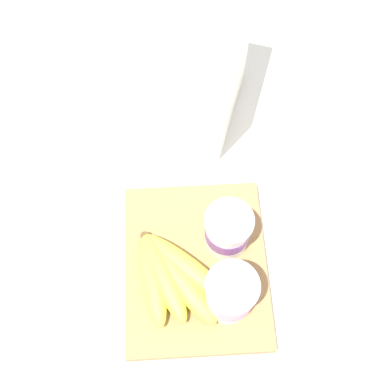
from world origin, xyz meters
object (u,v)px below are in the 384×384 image
at_px(cutting_board, 196,266).
at_px(yogurt_cup_back, 230,294).
at_px(cereal_box, 220,72).
at_px(banana_bunch, 172,276).
at_px(yogurt_cup_front, 228,231).

xyz_separation_m(cutting_board, yogurt_cup_back, (0.06, 0.05, 0.06)).
distance_m(cutting_board, cereal_box, 0.33).
bearing_deg(yogurt_cup_back, cereal_box, 178.24).
height_order(cutting_board, yogurt_cup_back, yogurt_cup_back).
distance_m(cutting_board, yogurt_cup_back, 0.10).
relative_size(yogurt_cup_back, banana_bunch, 0.56).
distance_m(cutting_board, yogurt_cup_front, 0.09).
distance_m(cereal_box, yogurt_cup_back, 0.37).
bearing_deg(banana_bunch, yogurt_cup_back, 64.19).
height_order(cereal_box, yogurt_cup_back, cereal_box).
bearing_deg(cereal_box, cutting_board, -171.95).
xyz_separation_m(cutting_board, cereal_box, (-0.30, 0.06, 0.11)).
height_order(yogurt_cup_front, yogurt_cup_back, yogurt_cup_back).
distance_m(yogurt_cup_back, banana_bunch, 0.10).
bearing_deg(banana_bunch, cutting_board, 120.00).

